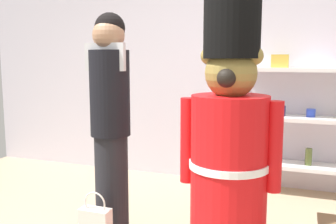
% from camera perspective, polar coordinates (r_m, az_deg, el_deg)
% --- Properties ---
extents(back_wall, '(6.40, 0.12, 2.60)m').
position_cam_1_polar(back_wall, '(4.23, 9.86, 6.88)').
color(back_wall, silver).
rests_on(back_wall, ground_plane).
extents(merchandise_shelf, '(1.45, 0.35, 1.63)m').
position_cam_1_polar(merchandise_shelf, '(3.99, 20.94, -0.59)').
color(merchandise_shelf, white).
rests_on(merchandise_shelf, ground_plane).
extents(teddy_bear_guard, '(0.72, 0.56, 1.84)m').
position_cam_1_polar(teddy_bear_guard, '(2.66, 9.34, -4.53)').
color(teddy_bear_guard, red).
rests_on(teddy_bear_guard, ground_plane).
extents(person_shopper, '(0.31, 0.30, 1.71)m').
position_cam_1_polar(person_shopper, '(2.83, -8.76, -1.03)').
color(person_shopper, black).
rests_on(person_shopper, ground_plane).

